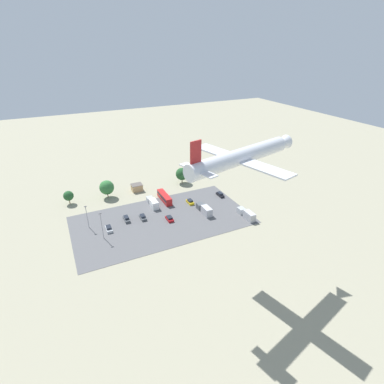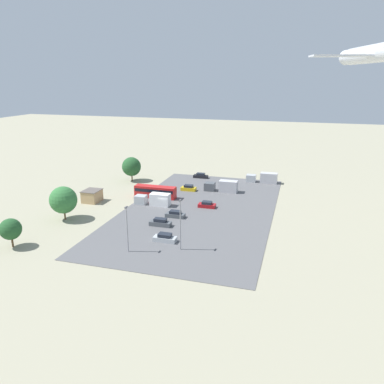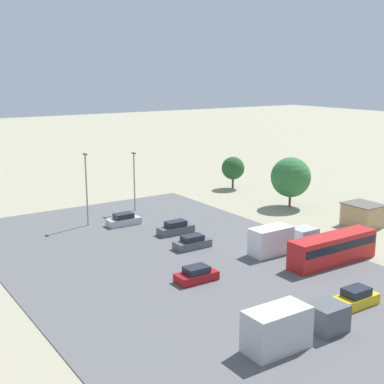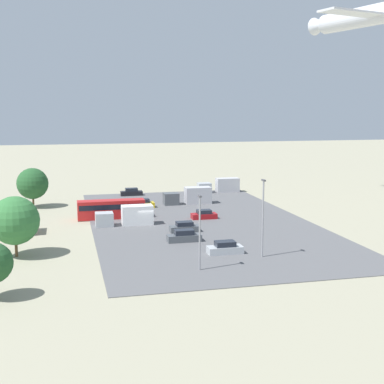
# 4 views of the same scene
# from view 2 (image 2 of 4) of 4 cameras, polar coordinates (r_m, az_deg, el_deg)

# --- Properties ---
(ground_plane) EXTENTS (400.00, 400.00, 0.00)m
(ground_plane) POSITION_cam_2_polar(r_m,az_deg,el_deg) (92.16, -4.24, -2.25)
(ground_plane) COLOR gray
(parking_lot_surface) EXTENTS (63.76, 34.64, 0.08)m
(parking_lot_surface) POSITION_cam_2_polar(r_m,az_deg,el_deg) (89.55, 1.11, -2.76)
(parking_lot_surface) COLOR #565659
(parking_lot_surface) RESTS_ON ground
(shed_building) EXTENTS (4.72, 4.09, 3.03)m
(shed_building) POSITION_cam_2_polar(r_m,az_deg,el_deg) (98.58, -14.99, -0.57)
(shed_building) COLOR tan
(shed_building) RESTS_ON ground
(bus) EXTENTS (2.53, 11.05, 3.07)m
(bus) POSITION_cam_2_polar(r_m,az_deg,el_deg) (98.73, -5.61, 0.09)
(bus) COLOR red
(bus) RESTS_ON ground
(parked_car_0) EXTENTS (1.91, 4.46, 1.59)m
(parked_car_0) POSITION_cam_2_polar(r_m,az_deg,el_deg) (72.77, -4.15, -7.01)
(parked_car_0) COLOR #ADB2B7
(parked_car_0) RESTS_ON ground
(parked_car_1) EXTENTS (1.93, 4.17, 1.62)m
(parked_car_1) POSITION_cam_2_polar(r_m,az_deg,el_deg) (104.64, -0.53, 0.59)
(parked_car_1) COLOR gold
(parked_car_1) RESTS_ON ground
(parked_car_2) EXTENTS (2.00, 4.17, 1.48)m
(parked_car_2) POSITION_cam_2_polar(r_m,az_deg,el_deg) (91.16, 2.29, -1.97)
(parked_car_2) COLOR maroon
(parked_car_2) RESTS_ON ground
(parked_car_3) EXTENTS (1.85, 4.39, 1.52)m
(parked_car_3) POSITION_cam_2_polar(r_m,az_deg,el_deg) (84.82, -2.58, -3.44)
(parked_car_3) COLOR #4C5156
(parked_car_3) RESTS_ON ground
(parked_car_4) EXTENTS (1.72, 4.56, 1.57)m
(parked_car_4) POSITION_cam_2_polar(r_m,az_deg,el_deg) (118.04, 1.34, 2.48)
(parked_car_4) COLOR black
(parked_car_4) RESTS_ON ground
(parked_car_5) EXTENTS (1.74, 4.68, 1.66)m
(parked_car_5) POSITION_cam_2_polar(r_m,az_deg,el_deg) (80.17, -4.84, -4.68)
(parked_car_5) COLOR #4C5156
(parked_car_5) RESTS_ON ground
(parked_truck_0) EXTENTS (2.41, 8.95, 3.06)m
(parked_truck_0) POSITION_cam_2_polar(r_m,az_deg,el_deg) (92.92, -5.72, -1.16)
(parked_truck_0) COLOR #ADB2B7
(parked_truck_0) RESTS_ON ground
(parked_truck_1) EXTENTS (2.36, 9.16, 3.05)m
(parked_truck_1) POSITION_cam_2_polar(r_m,az_deg,el_deg) (114.53, 10.87, 2.10)
(parked_truck_1) COLOR #ADB2B7
(parked_truck_1) RESTS_ON ground
(parked_truck_2) EXTENTS (2.55, 9.16, 3.18)m
(parked_truck_2) POSITION_cam_2_polar(r_m,az_deg,el_deg) (103.86, 4.75, 0.85)
(parked_truck_2) COLOR #4C5156
(parked_truck_2) RESTS_ON ground
(tree_near_shed) EXTENTS (4.00, 4.00, 5.61)m
(tree_near_shed) POSITION_cam_2_polar(r_m,az_deg,el_deg) (76.90, -25.93, -5.12)
(tree_near_shed) COLOR brown
(tree_near_shed) RESTS_ON ground
(tree_apron_mid) EXTENTS (5.76, 5.76, 7.37)m
(tree_apron_mid) POSITION_cam_2_polar(r_m,az_deg,el_deg) (115.39, -9.21, 3.84)
(tree_apron_mid) COLOR brown
(tree_apron_mid) RESTS_ON ground
(tree_apron_far) EXTENTS (6.02, 6.02, 7.59)m
(tree_apron_far) POSITION_cam_2_polar(r_m,az_deg,el_deg) (87.04, -19.02, -1.16)
(tree_apron_far) COLOR brown
(tree_apron_far) RESTS_ON ground
(light_pole_lot_centre) EXTENTS (0.90, 0.28, 9.63)m
(light_pole_lot_centre) POSITION_cam_2_polar(r_m,az_deg,el_deg) (67.53, -1.80, -4.70)
(light_pole_lot_centre) COLOR gray
(light_pole_lot_centre) RESTS_ON ground
(light_pole_lot_edge) EXTENTS (0.90, 0.28, 8.60)m
(light_pole_lot_edge) POSITION_cam_2_polar(r_m,az_deg,el_deg) (67.92, -9.86, -5.31)
(light_pole_lot_edge) COLOR gray
(light_pole_lot_edge) RESTS_ON ground
(airplane) EXTENTS (33.59, 27.65, 8.39)m
(airplane) POSITION_cam_2_polar(r_m,az_deg,el_deg) (90.97, 26.27, 18.42)
(airplane) COLOR silver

